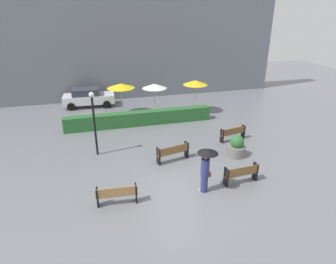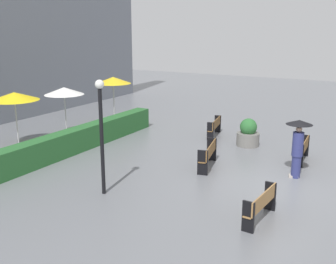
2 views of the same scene
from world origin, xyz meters
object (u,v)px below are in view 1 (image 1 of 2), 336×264
planter_pot (236,147)px  parked_car (88,97)px  bench_far_right (233,133)px  lamp_post (94,117)px  bench_mid_center (173,152)px  bench_near_right (241,173)px  patio_umbrella_yellow (121,86)px  patio_umbrella_yellow_far (195,83)px  patio_umbrella_white (154,86)px  bench_near_left (117,194)px  pedestrian_with_umbrella (206,166)px

planter_pot → parked_car: size_ratio=0.29×
bench_far_right → parked_car: bearing=131.6°
lamp_post → parked_car: size_ratio=0.85×
bench_mid_center → parked_car: parked_car is taller
parked_car → planter_pot: bearing=-56.1°
bench_mid_center → bench_near_right: bench_mid_center is taller
patio_umbrella_yellow → patio_umbrella_yellow_far: bearing=-10.6°
bench_mid_center → patio_umbrella_white: size_ratio=0.78×
lamp_post → patio_umbrella_white: bearing=51.8°
patio_umbrella_yellow → bench_near_right: bearing=-69.6°
planter_pot → patio_umbrella_white: patio_umbrella_white is taller
bench_near_left → lamp_post: (-0.60, 4.94, 1.75)m
lamp_post → patio_umbrella_white: (4.73, 6.01, -0.03)m
bench_far_right → patio_umbrella_yellow: (-6.10, 6.78, 1.78)m
bench_near_right → patio_umbrella_yellow: 12.21m
pedestrian_with_umbrella → parked_car: pedestrian_with_umbrella is taller
patio_umbrella_white → lamp_post: bearing=-128.2°
planter_pot → patio_umbrella_yellow_far: size_ratio=0.48×
bench_near_left → lamp_post: size_ratio=0.48×
bench_near_right → pedestrian_with_umbrella: pedestrian_with_umbrella is taller
bench_mid_center → lamp_post: size_ratio=0.52×
pedestrian_with_umbrella → patio_umbrella_yellow: patio_umbrella_yellow is taller
patio_umbrella_yellow → parked_car: size_ratio=0.58×
pedestrian_with_umbrella → lamp_post: (-4.53, 5.00, 0.95)m
pedestrian_with_umbrella → patio_umbrella_yellow_far: bearing=72.4°
patio_umbrella_yellow → patio_umbrella_white: size_ratio=1.03×
parked_car → lamp_post: bearing=-88.3°
planter_pot → parked_car: parked_car is taller
bench_mid_center → bench_near_right: bearing=-49.7°
patio_umbrella_white → planter_pot: bearing=-71.2°
bench_far_right → pedestrian_with_umbrella: pedestrian_with_umbrella is taller
patio_umbrella_yellow_far → parked_car: patio_umbrella_yellow_far is taller
bench_near_left → pedestrian_with_umbrella: pedestrian_with_umbrella is taller
bench_near_left → patio_umbrella_yellow: patio_umbrella_yellow is taller
pedestrian_with_umbrella → bench_near_right: bearing=5.2°
bench_near_left → patio_umbrella_yellow: (1.62, 11.44, 1.79)m
pedestrian_with_umbrella → parked_car: bearing=108.5°
bench_near_left → patio_umbrella_white: (4.12, 10.95, 1.72)m
bench_near_left → parked_car: 14.36m
bench_mid_center → parked_car: size_ratio=0.44×
bench_near_right → patio_umbrella_yellow_far: 10.54m
patio_umbrella_yellow → patio_umbrella_white: 2.55m
bench_near_right → patio_umbrella_yellow_far: bearing=82.2°
lamp_post → patio_umbrella_yellow: size_ratio=1.47×
bench_near_left → patio_umbrella_yellow: 11.69m
bench_near_right → bench_near_left: 5.84m
pedestrian_with_umbrella → parked_car: (-4.81, 14.39, -0.49)m
pedestrian_with_umbrella → planter_pot: size_ratio=1.66×
bench_far_right → parked_car: size_ratio=0.42×
pedestrian_with_umbrella → planter_pot: (3.00, 2.78, -0.77)m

